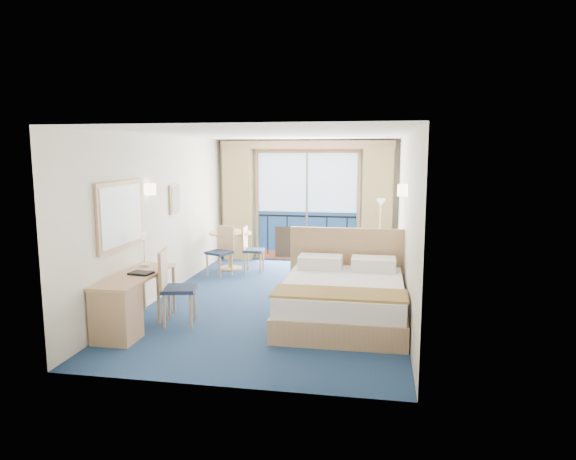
% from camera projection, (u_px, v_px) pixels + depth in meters
% --- Properties ---
extents(floor, '(6.50, 6.50, 0.00)m').
position_uv_depth(floor, '(280.00, 299.00, 8.51)').
color(floor, navy).
rests_on(floor, ground).
extents(room_walls, '(4.04, 6.54, 2.72)m').
position_uv_depth(room_walls, '(280.00, 193.00, 8.25)').
color(room_walls, white).
rests_on(room_walls, ground).
extents(balcony_door, '(2.36, 0.03, 2.52)m').
position_uv_depth(balcony_door, '(307.00, 210.00, 11.47)').
color(balcony_door, navy).
rests_on(balcony_door, room_walls).
extents(curtain_left, '(0.65, 0.22, 2.55)m').
position_uv_depth(curtain_left, '(238.00, 203.00, 11.58)').
color(curtain_left, tan).
rests_on(curtain_left, room_walls).
extents(curtain_right, '(0.65, 0.22, 2.55)m').
position_uv_depth(curtain_right, '(377.00, 206.00, 11.04)').
color(curtain_right, tan).
rests_on(curtain_right, room_walls).
extents(pelmet, '(3.80, 0.25, 0.18)m').
position_uv_depth(pelmet, '(307.00, 145.00, 11.14)').
color(pelmet, tan).
rests_on(pelmet, room_walls).
extents(mirror, '(0.05, 1.25, 0.95)m').
position_uv_depth(mirror, '(121.00, 215.00, 7.16)').
color(mirror, tan).
rests_on(mirror, room_walls).
extents(wall_print, '(0.04, 0.42, 0.52)m').
position_uv_depth(wall_print, '(175.00, 199.00, 9.05)').
color(wall_print, tan).
rests_on(wall_print, room_walls).
extents(sconce_left, '(0.18, 0.18, 0.18)m').
position_uv_depth(sconce_left, '(150.00, 189.00, 7.98)').
color(sconce_left, '#F9E0AE').
rests_on(sconce_left, room_walls).
extents(sconce_right, '(0.18, 0.18, 0.18)m').
position_uv_depth(sconce_right, '(403.00, 190.00, 7.75)').
color(sconce_right, '#F9E0AE').
rests_on(sconce_right, room_walls).
extents(bed, '(1.91, 2.27, 1.20)m').
position_uv_depth(bed, '(343.00, 297.00, 7.43)').
color(bed, tan).
rests_on(bed, ground).
extents(nightstand, '(0.40, 0.38, 0.53)m').
position_uv_depth(nightstand, '(389.00, 282.00, 8.58)').
color(nightstand, tan).
rests_on(nightstand, ground).
extents(phone, '(0.19, 0.16, 0.07)m').
position_uv_depth(phone, '(387.00, 264.00, 8.58)').
color(phone, silver).
rests_on(phone, nightstand).
extents(armchair, '(1.14, 1.14, 0.75)m').
position_uv_depth(armchair, '(373.00, 255.00, 10.25)').
color(armchair, '#4E555E').
rests_on(armchair, ground).
extents(floor_lamp, '(0.20, 0.20, 1.46)m').
position_uv_depth(floor_lamp, '(381.00, 216.00, 10.73)').
color(floor_lamp, silver).
rests_on(floor_lamp, ground).
extents(desk, '(0.55, 1.60, 0.75)m').
position_uv_depth(desk, '(121.00, 307.00, 6.70)').
color(desk, tan).
rests_on(desk, ground).
extents(desk_chair, '(0.56, 0.55, 1.06)m').
position_uv_depth(desk_chair, '(172.00, 283.00, 7.21)').
color(desk_chair, '#1C2843').
rests_on(desk_chair, ground).
extents(folder, '(0.33, 0.26, 0.03)m').
position_uv_depth(folder, '(141.00, 273.00, 7.09)').
color(folder, black).
rests_on(folder, desk).
extents(desk_lamp, '(0.12, 0.12, 0.47)m').
position_uv_depth(desk_lamp, '(144.00, 243.00, 7.51)').
color(desk_lamp, silver).
rests_on(desk_lamp, desk).
extents(round_table, '(0.87, 0.87, 0.79)m').
position_uv_depth(round_table, '(230.00, 241.00, 10.66)').
color(round_table, tan).
rests_on(round_table, ground).
extents(table_chair_a, '(0.42, 0.41, 0.92)m').
position_uv_depth(table_chair_a, '(250.00, 246.00, 10.43)').
color(table_chair_a, '#1C2843').
rests_on(table_chair_a, ground).
extents(table_chair_b, '(0.56, 0.56, 0.98)m').
position_uv_depth(table_chair_b, '(222.00, 248.00, 10.13)').
color(table_chair_b, '#1C2843').
rests_on(table_chair_b, ground).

